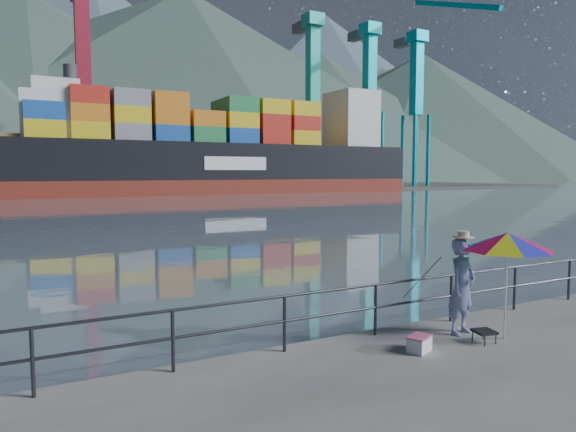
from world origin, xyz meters
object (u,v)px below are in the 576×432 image
object	(u,v)px
fisherman	(462,286)
cooler_bag	(419,344)
container_ship	(233,156)
beach_umbrella	(508,242)

from	to	relation	value
fisherman	cooler_bag	bearing A→B (deg)	-178.84
fisherman	container_ship	bearing A→B (deg)	57.29
fisherman	container_ship	xyz separation A→B (m)	(23.47, 71.14, 4.85)
fisherman	beach_umbrella	bearing A→B (deg)	-67.06
container_ship	fisherman	bearing A→B (deg)	-108.26
cooler_bag	fisherman	bearing A→B (deg)	-8.24
fisherman	beach_umbrella	size ratio (longest dim) A/B	0.92
fisherman	container_ship	distance (m)	75.07
container_ship	beach_umbrella	bearing A→B (deg)	-107.76
beach_umbrella	container_ship	bearing A→B (deg)	72.24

